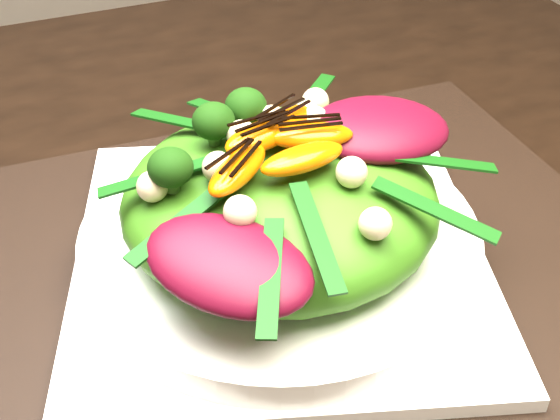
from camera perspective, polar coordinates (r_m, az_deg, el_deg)
name	(u,v)px	position (r m, az deg, el deg)	size (l,w,h in m)	color
placemat	(280,263)	(0.53, 0.00, -4.10)	(0.51, 0.39, 0.00)	black
plate_base	(280,256)	(0.53, 0.00, -3.49)	(0.28, 0.28, 0.01)	white
salad_bowl	(280,239)	(0.52, 0.00, -2.20)	(0.27, 0.27, 0.02)	white
lettuce_mound	(280,199)	(0.50, 0.00, 0.82)	(0.21, 0.21, 0.07)	#397015
radicchio_leaf	(380,129)	(0.50, 7.63, 6.14)	(0.10, 0.06, 0.02)	#480717
orange_segment	(230,136)	(0.49, -3.85, 5.67)	(0.06, 0.02, 0.01)	#CD5103
broccoli_floret	(190,138)	(0.47, -6.87, 5.49)	(0.04, 0.04, 0.04)	#0D3409
macadamia_nut	(352,171)	(0.45, 5.51, 2.97)	(0.02, 0.02, 0.02)	beige
balsamic_drizzle	(229,125)	(0.48, -3.89, 6.48)	(0.04, 0.00, 0.00)	black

